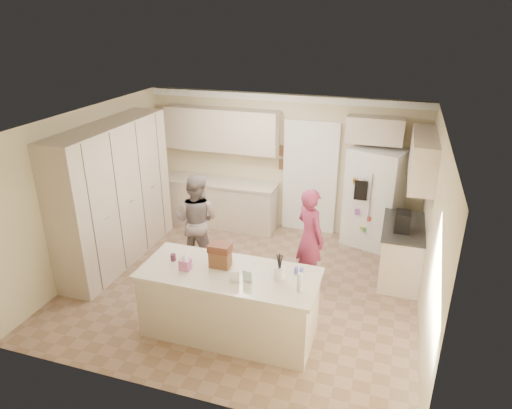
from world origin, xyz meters
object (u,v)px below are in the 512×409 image
(utensil_crock, at_px, (280,273))
(teen_boy, at_px, (196,220))
(coffee_maker, at_px, (402,222))
(teen_girl, at_px, (310,237))
(island_base, at_px, (230,304))
(dollhouse_body, at_px, (220,259))
(refrigerator, at_px, (374,198))
(tissue_box, at_px, (185,264))

(utensil_crock, relative_size, teen_boy, 0.09)
(coffee_maker, distance_m, teen_girl, 1.39)
(island_base, height_order, teen_girl, teen_girl)
(island_base, bearing_deg, teen_boy, 126.82)
(coffee_maker, xyz_separation_m, teen_boy, (-3.21, -0.35, -0.28))
(teen_boy, distance_m, teen_girl, 1.90)
(utensil_crock, bearing_deg, teen_girl, 86.66)
(coffee_maker, relative_size, utensil_crock, 2.00)
(teen_boy, height_order, teen_girl, teen_boy)
(dollhouse_body, height_order, teen_girl, teen_girl)
(island_base, distance_m, teen_girl, 1.74)
(island_base, relative_size, dollhouse_body, 8.46)
(teen_girl, bearing_deg, coffee_maker, -122.34)
(refrigerator, relative_size, teen_boy, 1.14)
(island_base, xyz_separation_m, utensil_crock, (0.65, 0.05, 0.56))
(refrigerator, relative_size, coffee_maker, 6.00)
(refrigerator, height_order, teen_girl, refrigerator)
(refrigerator, height_order, dollhouse_body, refrigerator)
(utensil_crock, relative_size, teen_girl, 0.10)
(utensil_crock, height_order, teen_girl, teen_girl)
(utensil_crock, height_order, tissue_box, utensil_crock)
(teen_girl, bearing_deg, dollhouse_body, 100.53)
(coffee_maker, xyz_separation_m, utensil_crock, (-1.40, -1.85, -0.07))
(refrigerator, distance_m, dollhouse_body, 3.52)
(teen_boy, bearing_deg, utensil_crock, 141.59)
(utensil_crock, relative_size, tissue_box, 1.07)
(coffee_maker, height_order, teen_boy, teen_boy)
(utensil_crock, distance_m, dollhouse_body, 0.80)
(refrigerator, xyz_separation_m, tissue_box, (-2.11, -3.27, 0.10))
(utensil_crock, distance_m, tissue_box, 1.21)
(dollhouse_body, bearing_deg, tissue_box, -153.43)
(refrigerator, distance_m, coffee_maker, 1.37)
(utensil_crock, distance_m, teen_boy, 2.36)
(island_base, relative_size, utensil_crock, 14.67)
(utensil_crock, bearing_deg, dollhouse_body, 176.42)
(teen_boy, bearing_deg, teen_girl, -179.20)
(utensil_crock, bearing_deg, coffee_maker, 52.88)
(island_base, distance_m, dollhouse_body, 0.62)
(refrigerator, relative_size, tissue_box, 12.86)
(coffee_maker, xyz_separation_m, island_base, (-2.05, -1.90, -0.63))
(refrigerator, height_order, island_base, refrigerator)
(dollhouse_body, relative_size, teen_boy, 0.16)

